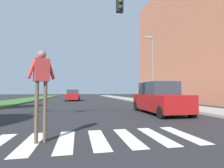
# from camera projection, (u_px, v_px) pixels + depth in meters

# --- Properties ---
(ground_plane) EXTENTS (140.00, 140.00, 0.00)m
(ground_plane) POSITION_uv_depth(u_px,v_px,m) (79.00, 101.00, 25.95)
(ground_plane) COLOR #262628
(crosswalk) EXTENTS (6.75, 2.20, 0.01)m
(crosswalk) POSITION_uv_depth(u_px,v_px,m) (82.00, 140.00, 4.77)
(crosswalk) COLOR silver
(crosswalk) RESTS_ON ground_plane
(median_strip) EXTENTS (4.28, 64.00, 0.15)m
(median_strip) POSITION_uv_depth(u_px,v_px,m) (16.00, 101.00, 22.38)
(median_strip) COLOR #386B2D
(median_strip) RESTS_ON ground_plane
(apartment_block_right) EXTENTS (11.87, 30.16, 18.13)m
(apartment_block_right) POSITION_uv_depth(u_px,v_px,m) (224.00, 33.00, 22.19)
(apartment_block_right) COLOR #B76B4C
(apartment_block_right) RESTS_ON ground_plane
(sidewalk_right) EXTENTS (3.00, 64.00, 0.15)m
(sidewalk_right) POSITION_uv_depth(u_px,v_px,m) (137.00, 100.00, 25.70)
(sidewalk_right) COLOR #9E9991
(sidewalk_right) RESTS_ON ground_plane
(street_lamp_right) EXTENTS (1.02, 0.24, 7.50)m
(street_lamp_right) POSITION_uv_depth(u_px,v_px,m) (152.00, 63.00, 19.12)
(street_lamp_right) COLOR slate
(street_lamp_right) RESTS_ON sidewalk_right
(pedestrian_performer) EXTENTS (0.71, 0.41, 2.49)m
(pedestrian_performer) POSITION_uv_depth(u_px,v_px,m) (41.00, 81.00, 4.58)
(pedestrian_performer) COLOR brown
(pedestrian_performer) RESTS_ON ground_plane
(suv_crossing) EXTENTS (1.97, 4.61, 1.97)m
(suv_crossing) POSITION_uv_depth(u_px,v_px,m) (159.00, 99.00, 10.59)
(suv_crossing) COLOR maroon
(suv_crossing) RESTS_ON ground_plane
(sedan_midblock) EXTENTS (2.13, 4.16, 1.68)m
(sedan_midblock) POSITION_uv_depth(u_px,v_px,m) (73.00, 96.00, 25.56)
(sedan_midblock) COLOR maroon
(sedan_midblock) RESTS_ON ground_plane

